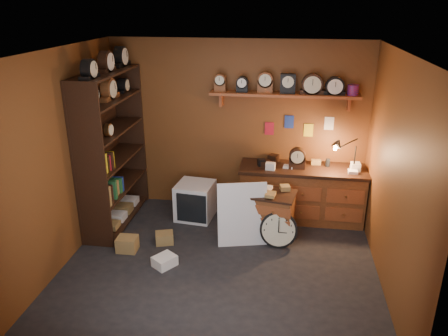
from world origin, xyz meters
TOP-DOWN VIEW (x-y plane):
  - floor at (0.00, 0.00)m, footprint 4.00×4.00m
  - room_shell at (0.04, 0.11)m, footprint 4.02×3.62m
  - shelving_unit at (-1.79, 0.98)m, footprint 0.47×1.60m
  - workbench at (1.05, 1.47)m, footprint 1.92×0.66m
  - low_cabinet at (0.64, 0.83)m, footprint 0.67×0.60m
  - big_round_clock at (0.73, 0.57)m, footprint 0.52×0.17m
  - white_panel at (0.22, 0.59)m, footprint 0.71×0.35m
  - mini_fridge at (-0.59, 1.26)m, footprint 0.60×0.62m
  - floor_box_a at (-0.86, 0.42)m, footprint 0.30×0.27m
  - floor_box_b at (-0.70, -0.14)m, footprint 0.35×0.36m
  - floor_box_c at (-1.31, 0.15)m, footprint 0.27×0.23m

SIDE VIEW (x-z plane):
  - floor at x=0.00m, z-range 0.00..0.00m
  - white_panel at x=0.22m, z-range -0.45..0.45m
  - floor_box_b at x=-0.70m, z-range 0.00..0.14m
  - floor_box_a at x=-0.86m, z-range 0.00..0.15m
  - floor_box_c at x=-1.31m, z-range 0.00..0.20m
  - big_round_clock at x=0.73m, z-range -0.01..0.52m
  - mini_fridge at x=-0.59m, z-range 0.00..0.57m
  - low_cabinet at x=0.64m, z-range -0.01..0.76m
  - workbench at x=1.05m, z-range -0.21..1.15m
  - shelving_unit at x=-1.79m, z-range -0.03..2.54m
  - room_shell at x=0.04m, z-range 0.37..3.08m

